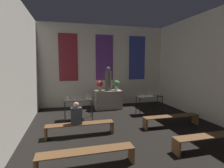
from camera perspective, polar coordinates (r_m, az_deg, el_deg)
wall_back at (r=10.16m, az=-2.59°, el=6.10°), size 7.40×0.16×4.57m
altar at (r=9.38m, az=-1.24°, el=-5.13°), size 1.41×0.70×0.99m
statue at (r=9.22m, az=-1.26°, el=1.39°), size 0.33×0.33×1.26m
flower_vase_left at (r=9.15m, az=-4.04°, el=-0.18°), size 0.33×0.33×0.54m
flower_vase_right at (r=9.36m, az=1.47°, el=-0.02°), size 0.33×0.33×0.54m
candle_rack_left at (r=7.67m, az=-10.92°, el=-5.89°), size 1.20×0.51×1.06m
candle_rack_right at (r=8.55m, az=12.10°, el=-4.63°), size 1.20×0.51×1.07m
pew_third_left at (r=4.37m, az=-8.21°, el=-21.86°), size 2.24×0.36×0.42m
pew_third_right at (r=5.81m, az=29.45°, el=-15.24°), size 2.24×0.36×0.42m
pew_back_left at (r=6.10m, az=-10.28°, el=-13.45°), size 2.24×0.36×0.42m
pew_back_right at (r=7.20m, az=18.78°, el=-10.55°), size 2.24×0.36×0.42m
person_seated at (r=5.96m, az=-11.56°, el=-9.67°), size 0.36×0.24×0.74m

